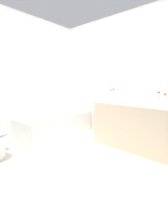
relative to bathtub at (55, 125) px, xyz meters
The scene contains 15 objects.
ground_plane 1.17m from the bathtub, 116.68° to the right, with size 3.77×3.77×0.00m, color beige.
wall_back_tiled 1.17m from the bathtub, 140.33° to the left, with size 3.16×0.10×2.49m, color white.
wall_right_mirror 1.67m from the bathtub, 47.76° to the right, with size 0.10×3.17×2.49m, color white.
bathtub is the anchor object (origin of this frame).
vanity_counter 1.62m from the bathtub, 67.78° to the right, with size 0.52×1.39×0.83m, color tan.
sink_basin 1.72m from the bathtub, 68.50° to the right, with size 0.32×0.32×0.06m, color white.
sink_faucet 1.79m from the bathtub, 62.60° to the right, with size 0.11×0.15×0.06m.
water_bottle_0 1.40m from the bathtub, 62.90° to the right, with size 0.06×0.06×0.26m.
water_bottle_1 2.08m from the bathtub, 71.23° to the right, with size 0.06×0.06×0.23m.
water_bottle_2 2.17m from the bathtub, 71.77° to the right, with size 0.06×0.06×0.20m.
water_bottle_3 1.35m from the bathtub, 56.93° to the right, with size 0.06×0.06×0.23m.
drinking_glass_0 1.24m from the bathtub, 54.59° to the right, with size 0.06×0.06×0.08m, color white.
drinking_glass_1 1.94m from the bathtub, 70.72° to the right, with size 0.08×0.08×0.08m, color white.
drinking_glass_2 1.57m from the bathtub, 63.28° to the right, with size 0.08×0.08×0.10m, color white.
bath_mat 0.66m from the bathtub, 82.98° to the right, with size 0.58×0.36×0.01m, color white.
Camera 1 is at (-1.44, -1.51, 1.23)m, focal length 23.79 mm.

